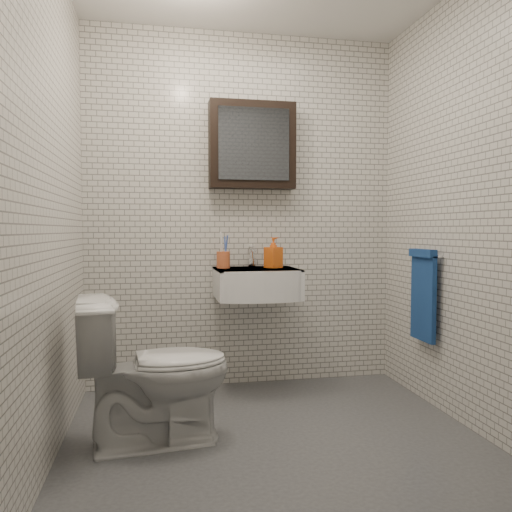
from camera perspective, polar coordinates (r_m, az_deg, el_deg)
The scene contains 9 objects.
ground at distance 2.82m, azimuth 2.19°, elevation -20.09°, with size 2.20×2.00×0.01m, color #45474C.
room_shell at distance 2.62m, azimuth 2.25°, elevation 10.80°, with size 2.22×2.02×2.51m.
washbasin at distance 3.34m, azimuth 0.17°, elevation -3.10°, with size 0.55×0.50×0.20m.
faucet at distance 3.52m, azimuth -0.45°, elevation -0.15°, with size 0.06×0.20×0.15m.
mirror_cabinet at distance 3.56m, azimuth -0.44°, elevation 12.52°, with size 0.60×0.15×0.60m.
towel_rail at distance 3.33m, azimuth 18.58°, elevation -3.82°, with size 0.09×0.30×0.58m.
toothbrush_cup at distance 3.41m, azimuth -3.76°, elevation -0.33°, with size 0.11×0.11×0.25m.
soap_bottle at distance 3.43m, azimuth 2.00°, elevation 0.40°, with size 0.10×0.10×0.21m, color orange.
toilet at distance 2.70m, azimuth -11.41°, elevation -12.62°, with size 0.43×0.76×0.77m, color white.
Camera 1 is at (-0.59, -2.53, 1.11)m, focal length 35.00 mm.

